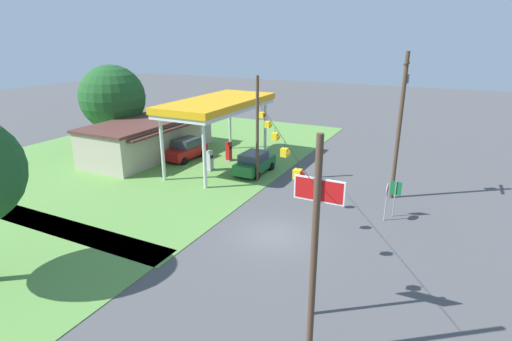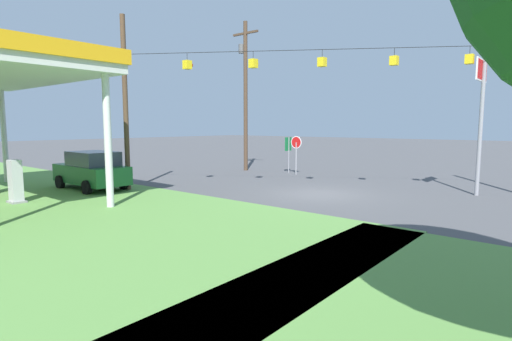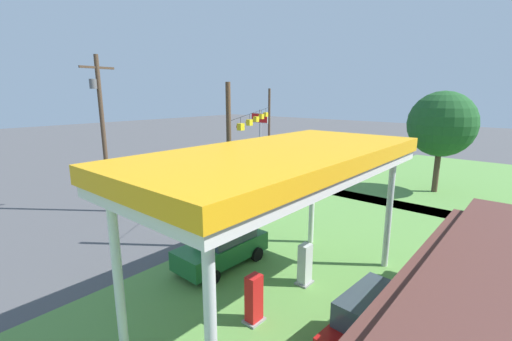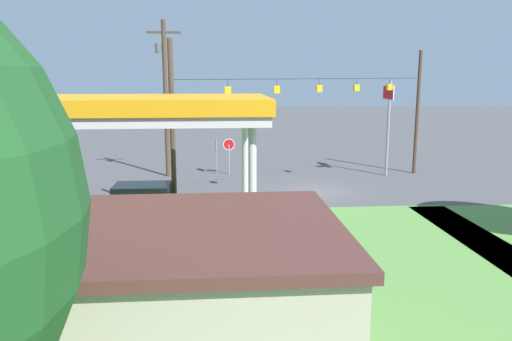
# 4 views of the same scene
# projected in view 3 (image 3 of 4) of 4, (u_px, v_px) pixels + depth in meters

# --- Properties ---
(ground_plane) EXTENTS (160.00, 160.00, 0.00)m
(ground_plane) POSITION_uv_depth(u_px,v_px,m) (256.00, 196.00, 26.97)
(ground_plane) COLOR #4C4C4F
(gas_station_canopy) EXTENTS (12.15, 5.40, 6.00)m
(gas_station_canopy) POSITION_uv_depth(u_px,v_px,m) (284.00, 163.00, 12.05)
(gas_station_canopy) COLOR silver
(gas_station_canopy) RESTS_ON ground
(fuel_pump_near) EXTENTS (0.71, 0.56, 1.79)m
(fuel_pump_near) POSITION_uv_depth(u_px,v_px,m) (305.00, 265.00, 14.27)
(fuel_pump_near) COLOR gray
(fuel_pump_near) RESTS_ON ground
(fuel_pump_far) EXTENTS (0.71, 0.56, 1.79)m
(fuel_pump_far) POSITION_uv_depth(u_px,v_px,m) (254.00, 300.00, 11.85)
(fuel_pump_far) COLOR gray
(fuel_pump_far) RESTS_ON ground
(car_at_pumps_front) EXTENTS (4.56, 2.17, 1.91)m
(car_at_pumps_front) POSITION_uv_depth(u_px,v_px,m) (223.00, 245.00, 15.89)
(car_at_pumps_front) COLOR #1E602D
(car_at_pumps_front) RESTS_ON ground
(car_at_pumps_rear) EXTENTS (4.54, 2.33, 2.00)m
(car_at_pumps_rear) POSITION_uv_depth(u_px,v_px,m) (378.00, 323.00, 10.43)
(car_at_pumps_rear) COLOR #AD1414
(car_at_pumps_rear) RESTS_ON ground
(stop_sign_roadside) EXTENTS (0.80, 0.08, 2.50)m
(stop_sign_roadside) POSITION_uv_depth(u_px,v_px,m) (159.00, 174.00, 26.33)
(stop_sign_roadside) COLOR #99999E
(stop_sign_roadside) RESTS_ON ground
(stop_sign_overhead) EXTENTS (0.22, 2.03, 6.41)m
(stop_sign_overhead) POSITION_uv_depth(u_px,v_px,m) (260.00, 130.00, 32.93)
(stop_sign_overhead) COLOR gray
(stop_sign_overhead) RESTS_ON ground
(route_sign) EXTENTS (0.10, 0.70, 2.40)m
(route_sign) POSITION_uv_depth(u_px,v_px,m) (146.00, 177.00, 25.94)
(route_sign) COLOR gray
(route_sign) RESTS_ON ground
(utility_pole_main) EXTENTS (2.20, 0.44, 10.28)m
(utility_pole_main) POSITION_uv_depth(u_px,v_px,m) (102.00, 127.00, 22.22)
(utility_pole_main) COLOR #4C3828
(utility_pole_main) RESTS_ON ground
(signal_span_gantry) EXTENTS (16.09, 10.24, 8.42)m
(signal_span_gantry) POSITION_uv_depth(u_px,v_px,m) (256.00, 137.00, 25.96)
(signal_span_gantry) COLOR #4C3828
(signal_span_gantry) RESTS_ON ground
(tree_west_verge) EXTENTS (5.14, 5.14, 8.13)m
(tree_west_verge) POSITION_uv_depth(u_px,v_px,m) (442.00, 124.00, 26.90)
(tree_west_verge) COLOR #4C3828
(tree_west_verge) RESTS_ON ground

